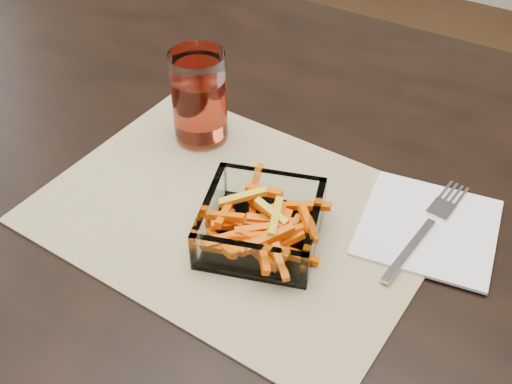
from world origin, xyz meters
TOP-DOWN VIEW (x-y plane):
  - dining_table at (0.00, 0.00)m, footprint 1.60×0.90m
  - placemat at (-0.00, -0.10)m, footprint 0.47×0.35m
  - glass_bowl at (0.05, -0.12)m, footprint 0.16×0.16m
  - tumbler at (-0.12, 0.00)m, footprint 0.07×0.07m
  - napkin at (0.20, -0.01)m, footprint 0.17×0.17m
  - fork at (0.20, -0.01)m, footprint 0.04×0.19m

SIDE VIEW (x-z plane):
  - dining_table at x=0.00m, z-range 0.29..1.04m
  - placemat at x=0.00m, z-range 0.75..0.75m
  - napkin at x=0.20m, z-range 0.75..0.76m
  - fork at x=0.20m, z-range 0.76..0.76m
  - glass_bowl at x=0.05m, z-range 0.75..0.80m
  - tumbler at x=-0.12m, z-range 0.75..0.87m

